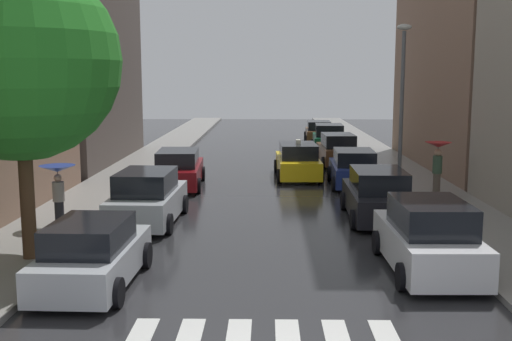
# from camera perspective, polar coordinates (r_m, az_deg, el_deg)

# --- Properties ---
(ground_plane) EXTENTS (28.00, 72.00, 0.04)m
(ground_plane) POSITION_cam_1_polar(r_m,az_deg,el_deg) (32.70, 0.92, 0.35)
(ground_plane) COLOR #2A2A2D
(sidewalk_left) EXTENTS (3.00, 72.00, 0.15)m
(sidewalk_left) POSITION_cam_1_polar(r_m,az_deg,el_deg) (33.34, -10.32, 0.54)
(sidewalk_left) COLOR gray
(sidewalk_left) RESTS_ON ground
(sidewalk_right) EXTENTS (3.00, 72.00, 0.15)m
(sidewalk_right) POSITION_cam_1_polar(r_m,az_deg,el_deg) (33.32, 12.17, 0.48)
(sidewalk_right) COLOR gray
(sidewalk_right) RESTS_ON ground
(parked_car_left_nearest) EXTENTS (2.09, 4.12, 1.55)m
(parked_car_left_nearest) POSITION_cam_1_polar(r_m,az_deg,el_deg) (14.56, -14.80, -7.52)
(parked_car_left_nearest) COLOR #B2B7BF
(parked_car_left_nearest) RESTS_ON ground
(parked_car_left_second) EXTENTS (2.17, 4.48, 1.74)m
(parked_car_left_second) POSITION_cam_1_polar(r_m,az_deg,el_deg) (20.27, -9.93, -2.56)
(parked_car_left_second) COLOR #B2B7BF
(parked_car_left_second) RESTS_ON ground
(parked_car_left_third) EXTENTS (2.24, 4.86, 1.61)m
(parked_car_left_third) POSITION_cam_1_polar(r_m,az_deg,el_deg) (26.71, -7.14, 0.09)
(parked_car_left_third) COLOR maroon
(parked_car_left_third) RESTS_ON ground
(parked_car_right_nearest) EXTENTS (2.10, 4.37, 1.78)m
(parked_car_right_nearest) POSITION_cam_1_polar(r_m,az_deg,el_deg) (15.64, 15.54, -6.05)
(parked_car_right_nearest) COLOR silver
(parked_car_right_nearest) RESTS_ON ground
(parked_car_right_second) EXTENTS (2.13, 4.51, 1.71)m
(parked_car_right_second) POSITION_cam_1_polar(r_m,az_deg,el_deg) (20.84, 11.10, -2.33)
(parked_car_right_second) COLOR black
(parked_car_right_second) RESTS_ON ground
(parked_car_right_third) EXTENTS (2.16, 4.31, 1.59)m
(parked_car_right_third) POSITION_cam_1_polar(r_m,az_deg,el_deg) (27.09, 8.96, 0.15)
(parked_car_right_third) COLOR navy
(parked_car_right_third) RESTS_ON ground
(parked_car_right_fourth) EXTENTS (2.11, 4.50, 1.69)m
(parked_car_right_fourth) POSITION_cam_1_polar(r_m,az_deg,el_deg) (33.31, 7.51, 1.83)
(parked_car_right_fourth) COLOR brown
(parked_car_right_fourth) RESTS_ON ground
(parked_car_right_fifth) EXTENTS (2.25, 4.39, 1.75)m
(parked_car_right_fifth) POSITION_cam_1_polar(r_m,az_deg,el_deg) (39.06, 6.70, 2.89)
(parked_car_right_fifth) COLOR #0C4C2D
(parked_car_right_fifth) RESTS_ON ground
(parked_car_right_sixth) EXTENTS (2.15, 4.52, 1.54)m
(parked_car_right_sixth) POSITION_cam_1_polar(r_m,az_deg,el_deg) (44.75, 5.78, 3.52)
(parked_car_right_sixth) COLOR brown
(parked_car_right_sixth) RESTS_ON ground
(taxi_midroad) EXTENTS (2.18, 4.73, 1.81)m
(taxi_midroad) POSITION_cam_1_polar(r_m,az_deg,el_deg) (28.98, 3.86, 0.83)
(taxi_midroad) COLOR yellow
(taxi_midroad) RESTS_ON ground
(pedestrian_foreground) EXTENTS (1.08, 1.08, 1.88)m
(pedestrian_foreground) POSITION_cam_1_polar(r_m,az_deg,el_deg) (19.84, -17.75, -0.90)
(pedestrian_foreground) COLOR black
(pedestrian_foreground) RESTS_ON sidewalk_left
(pedestrian_near_tree) EXTENTS (1.00, 1.00, 2.06)m
(pedestrian_near_tree) POSITION_cam_1_polar(r_m,az_deg,el_deg) (24.79, 16.36, 1.20)
(pedestrian_near_tree) COLOR brown
(pedestrian_near_tree) RESTS_ON sidewalk_right
(street_tree_left) EXTENTS (4.90, 4.90, 7.39)m
(street_tree_left) POSITION_cam_1_polar(r_m,az_deg,el_deg) (16.28, -20.90, 9.39)
(street_tree_left) COLOR #513823
(street_tree_left) RESTS_ON sidewalk_left
(lamp_post_right) EXTENTS (0.60, 0.28, 6.63)m
(lamp_post_right) POSITION_cam_1_polar(r_m,az_deg,el_deg) (26.10, 13.27, 6.86)
(lamp_post_right) COLOR #595B60
(lamp_post_right) RESTS_ON sidewalk_right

